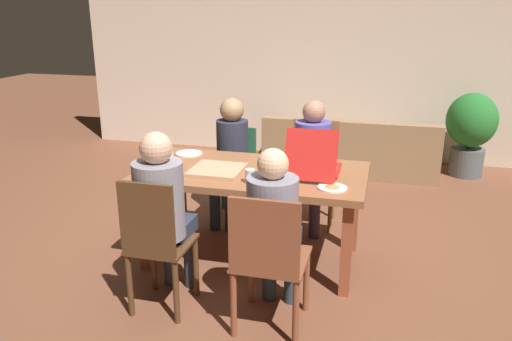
{
  "coord_description": "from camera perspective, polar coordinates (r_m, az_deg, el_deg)",
  "views": [
    {
      "loc": [
        0.96,
        -3.59,
        1.97
      ],
      "look_at": [
        0.0,
        0.1,
        0.73
      ],
      "focal_mm": 35.2,
      "sensor_mm": 36.0,
      "label": 1
    }
  ],
  "objects": [
    {
      "name": "ground_plane",
      "position": [
        4.2,
        -0.35,
        -9.92
      ],
      "size": [
        20.0,
        20.0,
        0.0
      ],
      "primitive_type": "plane",
      "color": "brown"
    },
    {
      "name": "back_wall",
      "position": [
        6.94,
        6.82,
        13.66
      ],
      "size": [
        6.63,
        0.12,
        2.91
      ],
      "primitive_type": "cube",
      "color": "beige",
      "rests_on": "ground"
    },
    {
      "name": "dining_table",
      "position": [
        3.93,
        -0.37,
        -1.16
      ],
      "size": [
        1.75,
        0.93,
        0.76
      ],
      "color": "#925A37",
      "rests_on": "ground"
    },
    {
      "name": "chair_0",
      "position": [
        4.9,
        -2.38,
        0.36
      ],
      "size": [
        0.38,
        0.41,
        0.86
      ],
      "color": "#286440",
      "rests_on": "ground"
    },
    {
      "name": "person_0",
      "position": [
        4.7,
        -2.94,
        2.29
      ],
      "size": [
        0.3,
        0.53,
        1.18
      ],
      "color": "#2B3949",
      "rests_on": "ground"
    },
    {
      "name": "chair_1",
      "position": [
        3.1,
        1.41,
        -9.89
      ],
      "size": [
        0.45,
        0.45,
        0.94
      ],
      "color": "brown",
      "rests_on": "ground"
    },
    {
      "name": "person_1",
      "position": [
        3.15,
        2.07,
        -5.82
      ],
      "size": [
        0.32,
        0.49,
        1.19
      ],
      "color": "#2C3B45",
      "rests_on": "ground"
    },
    {
      "name": "chair_2",
      "position": [
        3.35,
        -11.34,
        -7.93
      ],
      "size": [
        0.38,
        0.41,
        0.96
      ],
      "color": "#52341D",
      "rests_on": "ground"
    },
    {
      "name": "person_2",
      "position": [
        3.38,
        -10.54,
        -3.86
      ],
      "size": [
        0.33,
        0.5,
        1.23
      ],
      "color": "#2C3344",
      "rests_on": "ground"
    },
    {
      "name": "chair_3",
      "position": [
        4.77,
        6.53,
        0.58
      ],
      "size": [
        0.46,
        0.38,
        0.97
      ],
      "color": "#915E34",
      "rests_on": "ground"
    },
    {
      "name": "person_3",
      "position": [
        4.59,
        6.33,
        1.83
      ],
      "size": [
        0.33,
        0.52,
        1.19
      ],
      "color": "#3D3446",
      "rests_on": "ground"
    },
    {
      "name": "pizza_box_0",
      "position": [
        3.87,
        -4.45,
        0.05
      ],
      "size": [
        0.39,
        0.39,
        0.03
      ],
      "color": "tan",
      "rests_on": "dining_table"
    },
    {
      "name": "pizza_box_1",
      "position": [
        3.86,
        6.63,
        0.5
      ],
      "size": [
        0.38,
        0.52,
        0.38
      ],
      "color": "red",
      "rests_on": "dining_table"
    },
    {
      "name": "plate_0",
      "position": [
        3.55,
        8.68,
        -1.9
      ],
      "size": [
        0.21,
        0.21,
        0.03
      ],
      "color": "white",
      "rests_on": "dining_table"
    },
    {
      "name": "plate_1",
      "position": [
        4.38,
        -7.62,
        1.94
      ],
      "size": [
        0.23,
        0.23,
        0.01
      ],
      "color": "white",
      "rests_on": "dining_table"
    },
    {
      "name": "plate_2",
      "position": [
        4.16,
        2.1,
        1.29
      ],
      "size": [
        0.21,
        0.21,
        0.03
      ],
      "color": "white",
      "rests_on": "dining_table"
    },
    {
      "name": "plate_3",
      "position": [
        3.93,
        -10.59,
        -0.03
      ],
      "size": [
        0.24,
        0.24,
        0.03
      ],
      "color": "white",
      "rests_on": "dining_table"
    },
    {
      "name": "drinking_glass_0",
      "position": [
        3.52,
        3.19,
        -0.84
      ],
      "size": [
        0.07,
        0.07,
        0.14
      ],
      "primitive_type": "cylinder",
      "color": "#B15231",
      "rests_on": "dining_table"
    },
    {
      "name": "drinking_glass_1",
      "position": [
        3.61,
        -0.67,
        -0.64
      ],
      "size": [
        0.07,
        0.07,
        0.1
      ],
      "primitive_type": "cylinder",
      "color": "silver",
      "rests_on": "dining_table"
    },
    {
      "name": "drinking_glass_2",
      "position": [
        4.1,
        -9.95,
        1.6
      ],
      "size": [
        0.08,
        0.08,
        0.13
      ],
      "primitive_type": "cylinder",
      "color": "silver",
      "rests_on": "dining_table"
    },
    {
      "name": "couch",
      "position": [
        6.39,
        10.62,
        2.15
      ],
      "size": [
        2.11,
        0.8,
        0.7
      ],
      "color": "#977550",
      "rests_on": "ground"
    },
    {
      "name": "potted_plant",
      "position": [
        6.57,
        23.21,
        4.44
      ],
      "size": [
        0.59,
        0.59,
        1.02
      ],
      "color": "#555D60",
      "rests_on": "ground"
    }
  ]
}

